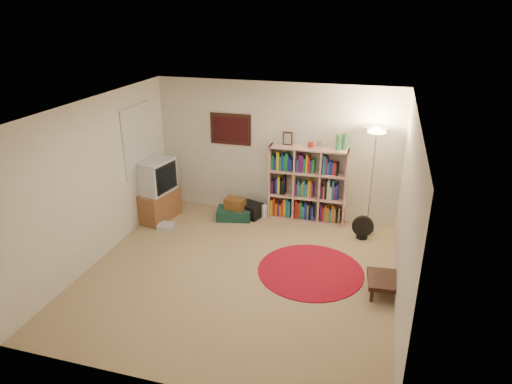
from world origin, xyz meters
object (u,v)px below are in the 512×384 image
at_px(floor_lamp, 375,147).
at_px(tv_stand, 156,191).
at_px(floor_fan, 363,227).
at_px(bookshelf, 307,185).
at_px(suitcase, 234,214).
at_px(side_table, 388,281).

xyz_separation_m(floor_lamp, tv_stand, (-3.82, -0.47, -1.02)).
distance_m(floor_fan, tv_stand, 3.78).
relative_size(bookshelf, tv_stand, 1.45).
distance_m(floor_fan, suitcase, 2.37).
bearing_deg(bookshelf, floor_fan, -25.85).
distance_m(tv_stand, suitcase, 1.51).
height_order(bookshelf, floor_lamp, floor_lamp).
bearing_deg(side_table, floor_fan, 105.70).
height_order(floor_lamp, side_table, floor_lamp).
bearing_deg(bookshelf, floor_lamp, -13.79).
bearing_deg(bookshelf, suitcase, -164.10).
xyz_separation_m(bookshelf, side_table, (1.52, -2.08, -0.47)).
height_order(floor_fan, side_table, floor_fan).
bearing_deg(floor_lamp, bookshelf, 166.47).
height_order(floor_lamp, tv_stand, floor_lamp).
bearing_deg(side_table, suitcase, 148.71).
relative_size(floor_lamp, tv_stand, 1.64).
xyz_separation_m(tv_stand, suitcase, (1.39, 0.37, -0.46)).
height_order(floor_fan, tv_stand, tv_stand).
relative_size(bookshelf, side_table, 2.87).
bearing_deg(suitcase, tv_stand, -177.20).
bearing_deg(floor_lamp, floor_fan, -104.94).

